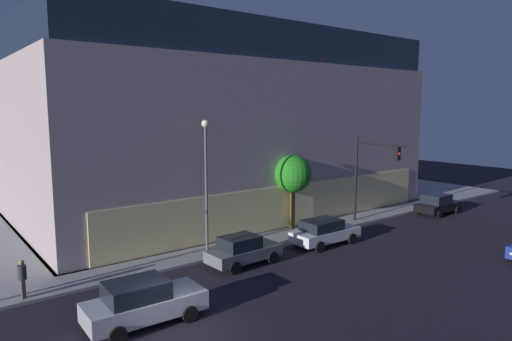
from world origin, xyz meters
TOP-DOWN VIEW (x-y plane):
  - ground_plane at (0.00, 0.00)m, footprint 120.00×120.00m
  - sidewalk_corner at (0.00, 36.48)m, footprint 80.00×60.00m
  - modern_building at (13.56, 22.50)m, footprint 31.56×27.54m
  - traffic_light_far_corner at (18.48, 6.00)m, footprint 0.61×4.47m
  - street_lamp_sidewalk at (6.01, 7.85)m, footprint 0.44×0.44m
  - sidewalk_tree at (13.34, 8.53)m, footprint 2.62×2.62m
  - pedestrian_waiting at (-3.94, 6.95)m, footprint 0.36×0.36m
  - car_silver at (-0.64, 1.79)m, footprint 4.72×2.24m
  - car_grey at (6.43, 4.86)m, footprint 4.22×2.07m
  - car_white at (12.60, 4.75)m, footprint 4.58×2.11m
  - car_black at (25.93, 5.02)m, footprint 4.26×2.05m

SIDE VIEW (x-z plane):
  - ground_plane at x=0.00m, z-range 0.00..0.00m
  - sidewalk_corner at x=0.00m, z-range 0.00..0.15m
  - car_black at x=25.93m, z-range -0.01..1.61m
  - car_grey at x=6.43m, z-range 0.01..1.64m
  - car_white at x=12.60m, z-range 0.02..1.64m
  - car_silver at x=-0.64m, z-range 0.00..1.78m
  - pedestrian_waiting at x=-3.94m, z-range 0.31..2.05m
  - sidewalk_tree at x=13.34m, z-range 1.36..6.51m
  - traffic_light_far_corner at x=18.48m, z-range 1.19..7.47m
  - street_lamp_sidewalk at x=6.01m, z-range 1.15..8.78m
  - modern_building at x=13.56m, z-range -0.07..14.28m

